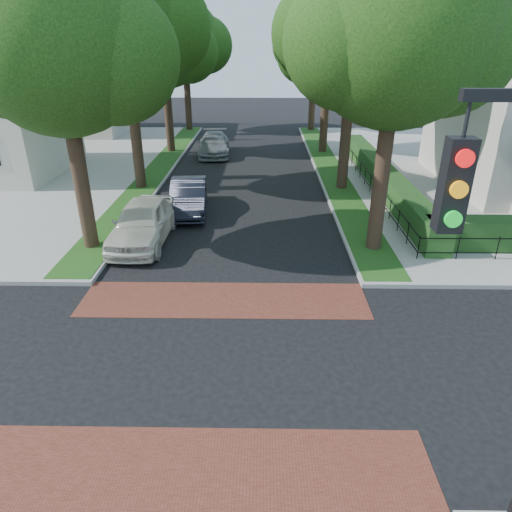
{
  "coord_description": "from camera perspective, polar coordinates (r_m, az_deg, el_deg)",
  "views": [
    {
      "loc": [
        1.2,
        -9.24,
        7.42
      ],
      "look_at": [
        1.01,
        3.07,
        1.6
      ],
      "focal_mm": 32.0,
      "sensor_mm": 36.0,
      "label": 1
    }
  ],
  "objects": [
    {
      "name": "parked_car_front",
      "position": [
        18.8,
        -14.0,
        4.11
      ],
      "size": [
        2.11,
        5.09,
        1.72
      ],
      "primitive_type": "imported",
      "rotation": [
        0.0,
        0.0,
        -0.02
      ],
      "color": "silver",
      "rests_on": "ground"
    },
    {
      "name": "tree_left_back",
      "position": [
        42.99,
        -8.75,
        25.03
      ],
      "size": [
        7.75,
        6.66,
        10.44
      ],
      "color": "black",
      "rests_on": "sidewalk_nw"
    },
    {
      "name": "fence_main_road",
      "position": [
        25.82,
        13.8,
        9.26
      ],
      "size": [
        0.06,
        18.0,
        0.9
      ],
      "primitive_type": null,
      "color": "black",
      "rests_on": "sidewalk_ne"
    },
    {
      "name": "tree_left_far",
      "position": [
        34.11,
        -11.28,
        24.36
      ],
      "size": [
        7.0,
        6.02,
        9.86
      ],
      "color": "black",
      "rests_on": "sidewalk_nw"
    },
    {
      "name": "crosswalk_far",
      "position": [
        14.53,
        -3.99,
        -5.45
      ],
      "size": [
        9.0,
        2.2,
        0.01
      ],
      "primitive_type": "cube",
      "color": "maroon",
      "rests_on": "ground"
    },
    {
      "name": "ground",
      "position": [
        11.91,
        -5.24,
        -13.35
      ],
      "size": [
        120.0,
        120.0,
        0.0
      ],
      "primitive_type": "plane",
      "color": "black",
      "rests_on": "ground"
    },
    {
      "name": "tree_right_far",
      "position": [
        33.76,
        9.2,
        24.14
      ],
      "size": [
        7.25,
        6.23,
        9.74
      ],
      "color": "black",
      "rests_on": "sidewalk_ne"
    },
    {
      "name": "house_left_far",
      "position": [
        44.55,
        -22.6,
        20.47
      ],
      "size": [
        10.0,
        9.0,
        10.14
      ],
      "color": "beige",
      "rests_on": "sidewalk_nw"
    },
    {
      "name": "tree_left_near",
      "position": [
        17.75,
        -22.85,
        23.03
      ],
      "size": [
        7.5,
        6.45,
        10.2
      ],
      "color": "black",
      "rests_on": "sidewalk_nw"
    },
    {
      "name": "parked_car_rear",
      "position": [
        33.54,
        -5.26,
        13.74
      ],
      "size": [
        2.47,
        5.35,
        1.51
      ],
      "primitive_type": "imported",
      "rotation": [
        0.0,
        0.0,
        0.07
      ],
      "color": "gray",
      "rests_on": "ground"
    },
    {
      "name": "tree_right_back",
      "position": [
        42.7,
        7.52,
        24.9
      ],
      "size": [
        7.5,
        6.45,
        10.2
      ],
      "color": "black",
      "rests_on": "sidewalk_ne"
    },
    {
      "name": "crosswalk_near",
      "position": [
        9.64,
        -7.31,
        -25.26
      ],
      "size": [
        9.0,
        2.2,
        0.01
      ],
      "primitive_type": "cube",
      "color": "maroon",
      "rests_on": "ground"
    },
    {
      "name": "tree_right_near",
      "position": [
        17.06,
        17.54,
        24.96
      ],
      "size": [
        7.75,
        6.67,
        10.66
      ],
      "color": "black",
      "rests_on": "sidewalk_ne"
    },
    {
      "name": "tree_left_mid",
      "position": [
        25.37,
        -15.87,
        26.55
      ],
      "size": [
        8.0,
        6.88,
        11.48
      ],
      "color": "black",
      "rests_on": "sidewalk_nw"
    },
    {
      "name": "parked_car_middle",
      "position": [
        21.95,
        -8.4,
        7.37
      ],
      "size": [
        2.05,
        4.77,
        1.53
      ],
      "primitive_type": "imported",
      "rotation": [
        0.0,
        0.0,
        0.09
      ],
      "color": "black",
      "rests_on": "ground"
    },
    {
      "name": "grass_strip_nw",
      "position": [
        29.99,
        -12.06,
        10.74
      ],
      "size": [
        1.6,
        29.8,
        0.02
      ],
      "primitive_type": "cube",
      "color": "#223F12",
      "rests_on": "sidewalk_nw"
    },
    {
      "name": "tree_right_mid",
      "position": [
        24.89,
        12.38,
        26.1
      ],
      "size": [
        8.25,
        7.09,
        11.22
      ],
      "color": "black",
      "rests_on": "sidewalk_ne"
    },
    {
      "name": "hedge_main_road",
      "position": [
        25.97,
        15.58,
        9.5
      ],
      "size": [
        1.0,
        18.0,
        1.2
      ],
      "primitive_type": "cube",
      "color": "#18451A",
      "rests_on": "sidewalk_ne"
    },
    {
      "name": "grass_strip_ne",
      "position": [
        29.56,
        9.2,
        10.76
      ],
      "size": [
        1.6,
        29.8,
        0.02
      ],
      "primitive_type": "cube",
      "color": "#223F12",
      "rests_on": "sidewalk_ne"
    }
  ]
}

